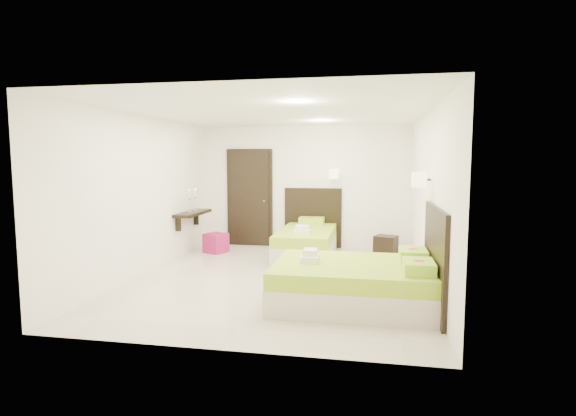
% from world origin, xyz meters
% --- Properties ---
extents(floor, '(5.50, 5.50, 0.00)m').
position_xyz_m(floor, '(0.00, 0.00, 0.00)').
color(floor, beige).
rests_on(floor, ground).
extents(bed_single, '(1.23, 2.05, 1.69)m').
position_xyz_m(bed_single, '(0.20, 1.81, 0.31)').
color(bed_single, beige).
rests_on(bed_single, ground).
extents(bed_double, '(2.07, 1.76, 1.71)m').
position_xyz_m(bed_double, '(1.30, -1.04, 0.31)').
color(bed_double, beige).
rests_on(bed_double, ground).
extents(nightstand, '(0.51, 0.49, 0.37)m').
position_xyz_m(nightstand, '(1.74, 2.28, 0.18)').
color(nightstand, black).
rests_on(nightstand, ground).
extents(ottoman, '(0.51, 0.51, 0.39)m').
position_xyz_m(ottoman, '(-1.67, 1.79, 0.19)').
color(ottoman, '#8D124B').
rests_on(ottoman, ground).
extents(door, '(1.02, 0.15, 2.14)m').
position_xyz_m(door, '(-1.20, 2.70, 1.05)').
color(door, black).
rests_on(door, ground).
extents(console_shelf, '(0.35, 1.20, 0.78)m').
position_xyz_m(console_shelf, '(-2.08, 1.60, 0.82)').
color(console_shelf, black).
rests_on(console_shelf, ground).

